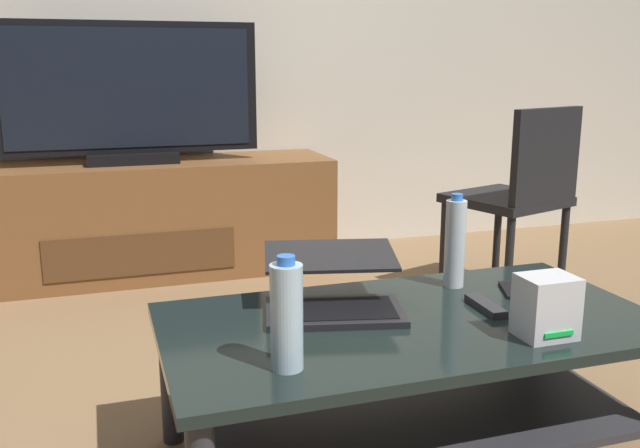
% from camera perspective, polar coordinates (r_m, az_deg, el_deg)
% --- Properties ---
extents(ground_plane, '(7.68, 7.68, 0.00)m').
position_cam_1_polar(ground_plane, '(2.13, 1.15, -16.70)').
color(ground_plane, olive).
extents(coffee_table, '(1.29, 0.68, 0.40)m').
position_cam_1_polar(coffee_table, '(1.89, 7.36, -11.18)').
color(coffee_table, black).
rests_on(coffee_table, ground).
extents(media_cabinet, '(1.97, 0.51, 0.57)m').
position_cam_1_polar(media_cabinet, '(3.61, -14.81, 0.38)').
color(media_cabinet, brown).
rests_on(media_cabinet, ground).
extents(television, '(1.24, 0.20, 0.67)m').
position_cam_1_polar(television, '(3.51, -15.38, 10.10)').
color(television, black).
rests_on(television, media_cabinet).
extents(dining_chair, '(0.55, 0.55, 0.87)m').
position_cam_1_polar(dining_chair, '(3.22, 16.12, 2.62)').
color(dining_chair, black).
rests_on(dining_chair, ground).
extents(laptop, '(0.43, 0.42, 0.15)m').
position_cam_1_polar(laptop, '(1.89, 1.05, -5.31)').
color(laptop, black).
rests_on(laptop, coffee_table).
extents(router_box, '(0.13, 0.11, 0.15)m').
position_cam_1_polar(router_box, '(1.78, 18.08, -6.47)').
color(router_box, silver).
rests_on(router_box, coffee_table).
extents(water_bottle_near, '(0.06, 0.06, 0.28)m').
position_cam_1_polar(water_bottle_near, '(2.09, 11.02, -1.52)').
color(water_bottle_near, silver).
rests_on(water_bottle_near, coffee_table).
extents(water_bottle_far, '(0.07, 0.07, 0.26)m').
position_cam_1_polar(water_bottle_far, '(1.51, -2.76, -7.56)').
color(water_bottle_far, silver).
rests_on(water_bottle_far, coffee_table).
extents(cell_phone, '(0.12, 0.16, 0.01)m').
position_cam_1_polar(cell_phone, '(2.11, 15.72, -5.27)').
color(cell_phone, black).
rests_on(cell_phone, coffee_table).
extents(tv_remote, '(0.05, 0.16, 0.02)m').
position_cam_1_polar(tv_remote, '(1.95, 13.43, -6.56)').
color(tv_remote, '#2D2D30').
rests_on(tv_remote, coffee_table).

